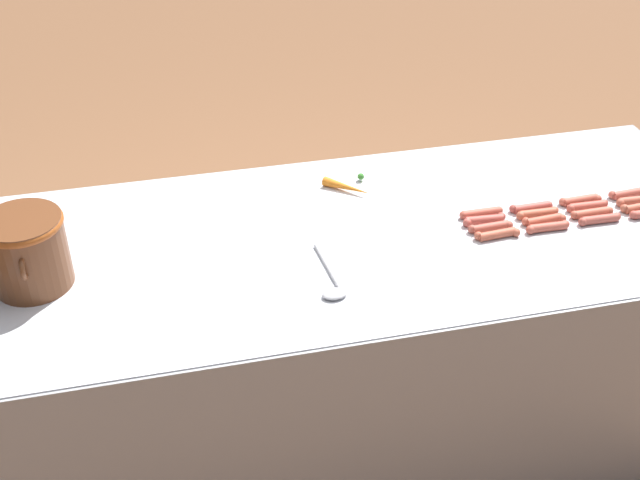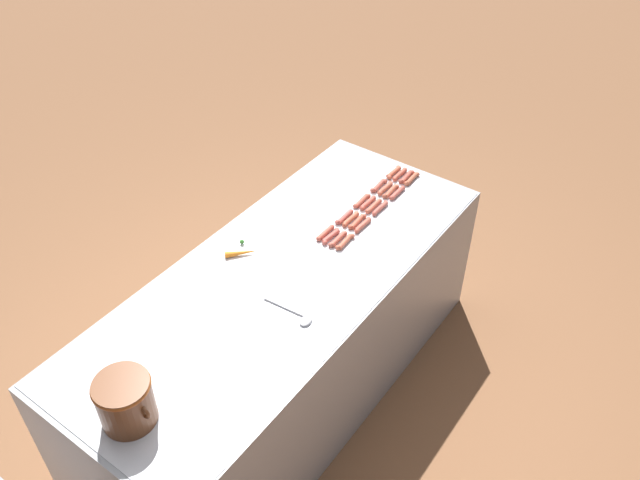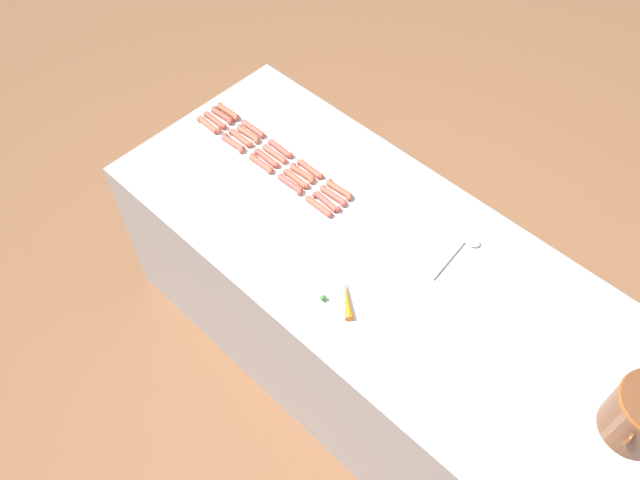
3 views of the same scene
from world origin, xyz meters
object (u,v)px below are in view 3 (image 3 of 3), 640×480
object	(u,v)px
hot_dog_0	(228,111)
hot_dog_4	(339,190)
hot_dog_3	(310,169)
hot_dog_9	(333,196)
hot_dog_10	(215,120)
hot_dog_7	(274,154)
hot_dog_5	(222,115)
hot_dog_17	(261,164)
hot_dog_19	(319,206)
hot_dog_12	(267,158)
serving_spoon	(464,248)
hot_dog_18	(290,185)
hot_dog_13	(296,179)
hot_dog_11	(240,138)
hot_dog_2	(280,149)
hot_dog_8	(302,173)
carrot	(345,298)
hot_dog_6	(248,134)
hot_dog_15	(208,125)
hot_dog_16	(233,143)
hot_dog_1	(253,129)
hot_dog_14	(326,202)

from	to	relation	value
hot_dog_0	hot_dog_4	xyz separation A→B (m)	(-0.00, 0.68, 0.00)
hot_dog_0	hot_dog_3	xyz separation A→B (m)	(-0.00, 0.52, 0.00)
hot_dog_9	hot_dog_10	distance (m)	0.68
hot_dog_4	hot_dog_7	bearing A→B (deg)	-82.63
hot_dog_7	hot_dog_5	bearing A→B (deg)	-90.73
hot_dog_4	hot_dog_17	size ratio (longest dim) A/B	1.00
hot_dog_3	hot_dog_17	bearing A→B (deg)	-54.94
hot_dog_4	hot_dog_19	size ratio (longest dim) A/B	1.00
hot_dog_19	hot_dog_12	bearing A→B (deg)	-96.47
hot_dog_9	serving_spoon	distance (m)	0.56
hot_dog_5	hot_dog_12	size ratio (longest dim) A/B	1.00
hot_dog_18	hot_dog_12	bearing A→B (deg)	-101.91
hot_dog_7	hot_dog_13	xyz separation A→B (m)	(0.04, 0.17, 0.00)
hot_dog_11	hot_dog_13	world-z (taller)	same
hot_dog_2	hot_dog_3	world-z (taller)	same
hot_dog_8	carrot	bearing A→B (deg)	58.81
hot_dog_6	hot_dog_0	bearing A→B (deg)	-101.17
hot_dog_2	carrot	bearing A→B (deg)	62.94
hot_dog_9	hot_dog_19	world-z (taller)	same
hot_dog_0	hot_dog_4	size ratio (longest dim) A/B	1.00
hot_dog_9	carrot	xyz separation A→B (m)	(0.33, 0.36, 0.00)
hot_dog_4	hot_dog_8	bearing A→B (deg)	-76.87
hot_dog_17	hot_dog_15	bearing A→B (deg)	-89.74
hot_dog_3	hot_dog_7	world-z (taller)	same
serving_spoon	hot_dog_3	bearing A→B (deg)	-80.41
hot_dog_15	hot_dog_16	bearing A→B (deg)	90.26
hot_dog_1	serving_spoon	xyz separation A→B (m)	(-0.12, 1.06, -0.01)
hot_dog_3	hot_dog_4	xyz separation A→B (m)	(-0.00, 0.17, 0.00)
hot_dog_9	hot_dog_19	size ratio (longest dim) A/B	1.00
hot_dog_8	hot_dog_17	world-z (taller)	same
hot_dog_7	hot_dog_19	xyz separation A→B (m)	(0.08, 0.34, 0.00)
hot_dog_9	hot_dog_19	distance (m)	0.08
hot_dog_14	hot_dog_17	world-z (taller)	same
hot_dog_10	hot_dog_12	xyz separation A→B (m)	(0.00, 0.34, 0.00)
hot_dog_0	hot_dog_7	size ratio (longest dim) A/B	1.00
hot_dog_13	serving_spoon	bearing A→B (deg)	105.62
hot_dog_3	hot_dog_7	xyz separation A→B (m)	(0.04, -0.17, 0.00)
serving_spoon	hot_dog_8	bearing A→B (deg)	-77.48
hot_dog_11	hot_dog_14	size ratio (longest dim) A/B	1.00
hot_dog_0	hot_dog_10	world-z (taller)	same
hot_dog_1	hot_dog_14	bearing A→B (deg)	81.11
hot_dog_2	hot_dog_5	distance (m)	0.34
carrot	hot_dog_6	bearing A→B (deg)	-110.55
hot_dog_9	hot_dog_17	xyz separation A→B (m)	(0.08, -0.34, 0.00)
hot_dog_7	hot_dog_1	bearing A→B (deg)	-103.05
hot_dog_6	hot_dog_10	xyz separation A→B (m)	(0.04, -0.17, 0.00)
hot_dog_6	hot_dog_18	xyz separation A→B (m)	(0.08, 0.34, 0.00)
hot_dog_12	hot_dog_7	bearing A→B (deg)	171.35
hot_dog_2	hot_dog_14	size ratio (longest dim) A/B	1.00
hot_dog_3	hot_dog_18	world-z (taller)	same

